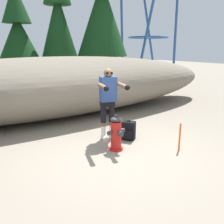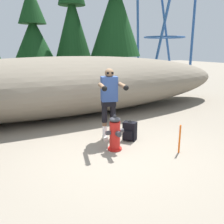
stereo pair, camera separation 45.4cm
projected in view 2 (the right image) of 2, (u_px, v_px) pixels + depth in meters
The scene contains 9 objects.
ground_plane at pixel (117, 153), 5.13m from camera, with size 56.00×56.00×0.04m, color gray.
dirt_embankment at pixel (65, 86), 7.85m from camera, with size 12.62×3.20×1.85m, color #756B5B.
fire_hydrant at pixel (115, 134), 5.16m from camera, with size 0.40×0.35×0.77m.
utility_worker at pixel (109, 96), 5.55m from camera, with size 0.68×1.04×1.67m.
spare_backpack at pixel (130, 131), 5.74m from camera, with size 0.36×0.36×0.47m.
pine_tree_center at pixel (33, 31), 11.52m from camera, with size 1.99×1.99×4.95m.
pine_tree_right at pixel (72, 16), 11.85m from camera, with size 2.02×2.02×6.97m.
pine_tree_far_right at pixel (116, 4), 11.78m from camera, with size 2.50×2.50×7.60m.
survey_stake at pixel (180, 139), 5.02m from camera, with size 0.04×0.04×0.60m, color #E55914.
Camera 2 is at (-2.32, -4.14, 2.12)m, focal length 39.30 mm.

